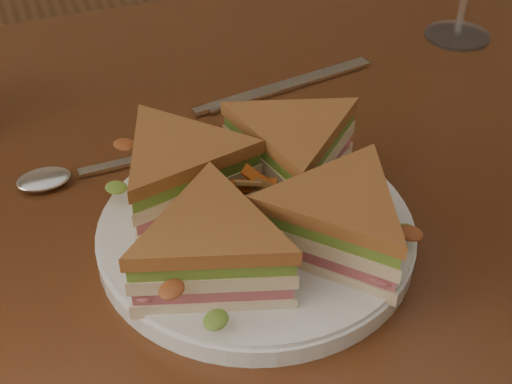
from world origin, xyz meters
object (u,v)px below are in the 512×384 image
at_px(spoon, 70,174).
at_px(knife, 279,89).
at_px(plate, 256,233).
at_px(sandwich_wedges, 256,197).
at_px(table, 220,267).

distance_m(spoon, knife, 0.24).
distance_m(plate, sandwich_wedges, 0.04).
bearing_deg(knife, plate, -126.21).
xyz_separation_m(plate, spoon, (-0.13, 0.14, -0.00)).
distance_m(plate, spoon, 0.18).
xyz_separation_m(table, knife, (0.11, 0.13, 0.10)).
bearing_deg(table, plate, -84.46).
relative_size(sandwich_wedges, knife, 1.35).
relative_size(plate, spoon, 1.37).
distance_m(table, spoon, 0.17).
relative_size(table, sandwich_wedges, 4.16).
bearing_deg(spoon, knife, 16.19).
relative_size(plate, knife, 1.17).
xyz_separation_m(spoon, knife, (0.23, 0.07, -0.00)).
xyz_separation_m(sandwich_wedges, knife, (0.11, 0.21, -0.04)).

